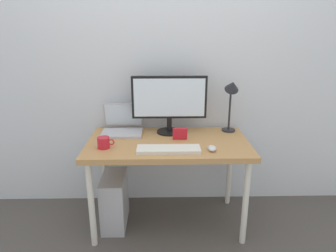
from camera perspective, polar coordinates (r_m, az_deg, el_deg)
ground_plane at (r=2.65m, az=0.00°, el=-17.21°), size 6.00×6.00×0.00m
back_wall at (r=2.56m, az=-0.19°, el=12.94°), size 4.40×0.04×2.60m
desk at (r=2.34m, az=0.00°, el=-4.40°), size 1.21×0.66×0.70m
monitor at (r=2.43m, az=0.24°, el=4.70°), size 0.59×0.20×0.46m
laptop at (r=2.52m, az=-8.42°, el=0.11°), size 0.32×0.28×0.22m
desk_lamp at (r=2.48m, az=11.71°, el=5.84°), size 0.11×0.16×0.45m
keyboard at (r=2.13m, az=0.16°, el=-4.34°), size 0.44×0.14×0.02m
mouse at (r=2.16m, az=8.16°, el=-4.11°), size 0.06×0.09×0.03m
coffee_mug at (r=2.22m, az=-11.84°, el=-3.03°), size 0.12×0.09×0.08m
photo_frame at (r=2.33m, az=2.24°, el=-1.44°), size 0.11×0.02×0.09m
computer_tower at (r=2.54m, az=-9.88°, el=-13.47°), size 0.18×0.36×0.42m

